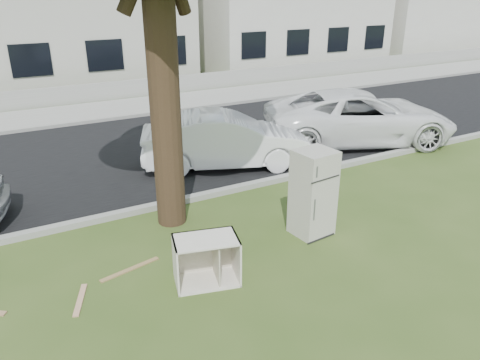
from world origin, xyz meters
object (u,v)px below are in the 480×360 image
cabinet (206,260)px  car_right (360,117)px  fridge (313,193)px  car_center (226,140)px

cabinet → car_right: size_ratio=0.18×
fridge → car_center: fridge is taller
car_center → fridge: bearing=-162.2°
fridge → car_right: fridge is taller
fridge → car_center: size_ratio=0.39×
fridge → cabinet: bearing=-174.5°
car_center → cabinet: bearing=170.2°
fridge → car_right: 5.75m
car_center → car_right: 4.21m
fridge → car_right: (4.42, 3.68, -0.05)m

